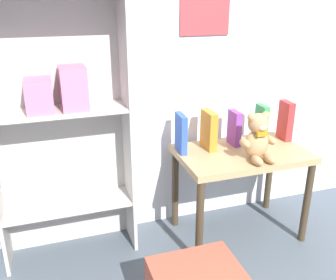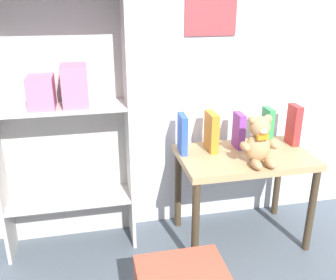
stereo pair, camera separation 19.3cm
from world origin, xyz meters
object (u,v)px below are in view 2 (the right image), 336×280
at_px(book_standing_orange, 211,132).
at_px(book_standing_red, 294,125).
at_px(display_table, 244,167).
at_px(book_standing_blue, 183,134).
at_px(teddy_bear, 259,142).
at_px(bookshelf_side, 59,88).
at_px(book_standing_green, 267,127).
at_px(book_standing_purple, 239,131).

relative_size(book_standing_orange, book_standing_red, 0.93).
distance_m(display_table, book_standing_blue, 0.38).
height_order(teddy_bear, book_standing_orange, teddy_bear).
height_order(bookshelf_side, display_table, bookshelf_side).
relative_size(bookshelf_side, book_standing_red, 7.03).
distance_m(display_table, book_standing_orange, 0.26).
bearing_deg(book_standing_green, book_standing_orange, 179.36).
bearing_deg(book_standing_red, bookshelf_side, 178.55).
distance_m(book_standing_purple, book_standing_green, 0.16).
distance_m(teddy_bear, book_standing_purple, 0.22).
relative_size(display_table, book_standing_green, 3.19).
bearing_deg(bookshelf_side, book_standing_purple, -3.60).
bearing_deg(book_standing_orange, book_standing_green, -1.54).
distance_m(teddy_bear, book_standing_red, 0.36).
relative_size(book_standing_blue, book_standing_green, 0.95).
bearing_deg(teddy_bear, book_standing_red, 33.47).
bearing_deg(book_standing_green, teddy_bear, -124.18).
bearing_deg(book_standing_orange, book_standing_purple, 2.39).
height_order(display_table, book_standing_purple, book_standing_purple).
bearing_deg(teddy_bear, book_standing_purple, 94.68).
bearing_deg(bookshelf_side, book_standing_orange, -4.80).
xyz_separation_m(display_table, book_standing_green, (0.16, 0.09, 0.19)).
distance_m(display_table, book_standing_red, 0.38).
relative_size(book_standing_purple, book_standing_red, 0.86).
height_order(teddy_bear, book_standing_red, teddy_bear).
height_order(teddy_bear, book_standing_blue, teddy_bear).
distance_m(book_standing_blue, book_standing_green, 0.48).
relative_size(book_standing_orange, book_standing_purple, 1.08).
bearing_deg(bookshelf_side, teddy_bear, -16.18).
bearing_deg(teddy_bear, bookshelf_side, 163.82).
distance_m(book_standing_blue, book_standing_orange, 0.16).
bearing_deg(book_standing_orange, book_standing_red, -1.07).
bearing_deg(book_standing_red, book_standing_orange, -179.28).
xyz_separation_m(bookshelf_side, book_standing_purple, (0.93, -0.06, -0.27)).
relative_size(book_standing_purple, book_standing_green, 0.89).
height_order(bookshelf_side, book_standing_blue, bookshelf_side).
bearing_deg(book_standing_orange, book_standing_blue, 179.34).
xyz_separation_m(book_standing_blue, book_standing_red, (0.64, -0.01, 0.01)).
bearing_deg(book_standing_orange, display_table, -31.25).
bearing_deg(display_table, bookshelf_side, 170.09).
relative_size(book_standing_blue, book_standing_orange, 0.99).
bearing_deg(book_standing_orange, bookshelf_side, 175.42).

